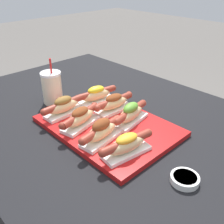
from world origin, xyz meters
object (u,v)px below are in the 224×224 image
(hot_dog_6, at_px, (131,114))
(sauce_bowl, at_px, (185,179))
(hot_dog_3, at_px, (127,145))
(serving_tray, at_px, (108,126))
(hot_dog_5, at_px, (114,103))
(hot_dog_1, at_px, (80,117))
(hot_dog_2, at_px, (101,131))
(drink_cup, at_px, (52,88))
(hot_dog_0, at_px, (64,106))
(hot_dog_4, at_px, (96,95))

(hot_dog_6, height_order, sauce_bowl, hot_dog_6)
(hot_dog_3, relative_size, hot_dog_6, 1.00)
(serving_tray, bearing_deg, hot_dog_3, -25.08)
(hot_dog_5, bearing_deg, sauce_bowl, -16.49)
(hot_dog_5, relative_size, sauce_bowl, 2.51)
(serving_tray, relative_size, hot_dog_3, 2.41)
(serving_tray, bearing_deg, hot_dog_5, 123.75)
(hot_dog_1, xyz_separation_m, hot_dog_2, (0.12, -0.01, 0.00))
(hot_dog_3, distance_m, sauce_bowl, 0.19)
(drink_cup, bearing_deg, hot_dog_0, -16.73)
(hot_dog_0, bearing_deg, serving_tray, 23.58)
(hot_dog_1, relative_size, hot_dog_6, 0.99)
(hot_dog_3, bearing_deg, hot_dog_2, -176.19)
(hot_dog_5, bearing_deg, hot_dog_6, -9.06)
(hot_dog_2, xyz_separation_m, sauce_bowl, (0.28, 0.05, -0.04))
(hot_dog_5, height_order, hot_dog_6, hot_dog_6)
(hot_dog_4, distance_m, sauce_bowl, 0.51)
(hot_dog_1, height_order, hot_dog_2, hot_dog_2)
(hot_dog_3, xyz_separation_m, sauce_bowl, (0.18, 0.04, -0.04))
(serving_tray, distance_m, drink_cup, 0.32)
(serving_tray, relative_size, hot_dog_6, 2.42)
(hot_dog_2, relative_size, hot_dog_5, 0.99)
(hot_dog_0, height_order, hot_dog_6, hot_dog_6)
(hot_dog_2, xyz_separation_m, drink_cup, (-0.37, 0.05, 0.02))
(hot_dog_1, height_order, hot_dog_3, hot_dog_1)
(hot_dog_1, bearing_deg, hot_dog_5, 88.42)
(hot_dog_6, relative_size, drink_cup, 0.99)
(hot_dog_4, relative_size, drink_cup, 1.00)
(hot_dog_4, xyz_separation_m, drink_cup, (-0.15, -0.11, 0.02))
(drink_cup, bearing_deg, hot_dog_1, -11.08)
(hot_dog_4, height_order, hot_dog_5, hot_dog_4)
(hot_dog_1, xyz_separation_m, drink_cup, (-0.25, 0.05, 0.02))
(hot_dog_2, distance_m, sauce_bowl, 0.29)
(hot_dog_2, relative_size, hot_dog_6, 1.00)
(hot_dog_4, relative_size, hot_dog_5, 0.99)
(hot_dog_0, bearing_deg, hot_dog_3, -0.68)
(hot_dog_0, xyz_separation_m, hot_dog_5, (0.11, 0.16, -0.00))
(hot_dog_0, height_order, hot_dog_5, hot_dog_0)
(hot_dog_5, distance_m, sauce_bowl, 0.41)
(hot_dog_2, bearing_deg, hot_dog_0, 177.25)
(hot_dog_0, xyz_separation_m, drink_cup, (-0.14, 0.04, 0.02))
(serving_tray, xyz_separation_m, hot_dog_4, (-0.16, 0.08, 0.04))
(sauce_bowl, distance_m, drink_cup, 0.65)
(drink_cup, bearing_deg, hot_dog_5, 23.66)
(hot_dog_0, xyz_separation_m, hot_dog_4, (0.01, 0.15, -0.00))
(hot_dog_3, bearing_deg, serving_tray, 154.92)
(hot_dog_1, bearing_deg, serving_tray, 52.49)
(hot_dog_3, bearing_deg, hot_dog_1, -179.57)
(hot_dog_1, bearing_deg, hot_dog_6, 53.70)
(hot_dog_0, height_order, hot_dog_3, hot_dog_0)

